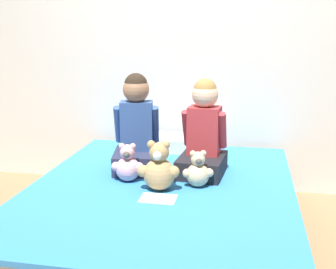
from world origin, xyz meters
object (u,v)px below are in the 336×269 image
(teddy_bear_held_by_left_child, at_px, (128,165))
(sign_card, at_px, (158,199))
(child_on_right, at_px, (203,135))
(pillow_at_headboard, at_px, (182,143))
(bed, at_px, (162,215))
(teddy_bear_held_by_right_child, at_px, (198,171))
(teddy_bear_between_children, at_px, (159,169))
(child_on_left, at_px, (137,130))

(teddy_bear_held_by_left_child, bearing_deg, sign_card, -52.56)
(child_on_right, xyz_separation_m, pillow_at_headboard, (-0.23, 0.53, -0.21))
(bed, bearing_deg, teddy_bear_held_by_left_child, 169.26)
(teddy_bear_held_by_right_child, distance_m, teddy_bear_between_children, 0.25)
(pillow_at_headboard, distance_m, sign_card, 1.05)
(child_on_right, xyz_separation_m, teddy_bear_held_by_right_child, (-0.00, -0.27, -0.17))
(teddy_bear_between_children, height_order, sign_card, teddy_bear_between_children)
(child_on_left, distance_m, teddy_bear_between_children, 0.46)
(child_on_right, bearing_deg, teddy_bear_held_by_left_child, -145.64)
(pillow_at_headboard, relative_size, sign_card, 2.60)
(child_on_right, distance_m, teddy_bear_between_children, 0.46)
(child_on_right, height_order, teddy_bear_held_by_left_child, child_on_right)
(teddy_bear_held_by_right_child, bearing_deg, pillow_at_headboard, 91.10)
(child_on_left, bearing_deg, bed, -61.92)
(bed, bearing_deg, child_on_left, 128.82)
(teddy_bear_held_by_right_child, bearing_deg, bed, 173.11)
(child_on_right, height_order, sign_card, child_on_right)
(bed, xyz_separation_m, sign_card, (0.03, -0.22, 0.20))
(bed, xyz_separation_m, pillow_at_headboard, (0.00, 0.83, 0.26))
(bed, bearing_deg, teddy_bear_between_children, -93.03)
(bed, xyz_separation_m, teddy_bear_held_by_left_child, (-0.23, 0.04, 0.31))
(child_on_left, xyz_separation_m, teddy_bear_held_by_right_child, (0.47, -0.27, -0.19))
(child_on_right, bearing_deg, pillow_at_headboard, 118.61)
(child_on_right, bearing_deg, sign_card, -106.08)
(child_on_right, height_order, teddy_bear_held_by_right_child, child_on_right)
(child_on_left, height_order, teddy_bear_held_by_left_child, child_on_left)
(child_on_left, bearing_deg, child_on_right, -10.36)
(teddy_bear_held_by_left_child, bearing_deg, teddy_bear_between_children, -33.66)
(teddy_bear_between_children, bearing_deg, teddy_bear_held_by_left_child, 147.36)
(child_on_left, relative_size, teddy_bear_held_by_left_child, 2.66)
(teddy_bear_held_by_left_child, bearing_deg, bed, -17.95)
(child_on_right, xyz_separation_m, teddy_bear_between_children, (-0.23, -0.37, -0.14))
(teddy_bear_between_children, distance_m, sign_card, 0.20)
(teddy_bear_between_children, bearing_deg, child_on_right, 51.70)
(sign_card, bearing_deg, teddy_bear_held_by_left_child, 134.66)
(teddy_bear_held_by_left_child, bearing_deg, child_on_left, 84.20)
(pillow_at_headboard, bearing_deg, teddy_bear_between_children, -90.23)
(teddy_bear_held_by_right_child, distance_m, sign_card, 0.33)
(bed, relative_size, pillow_at_headboard, 3.72)
(teddy_bear_between_children, distance_m, pillow_at_headboard, 0.90)
(bed, distance_m, teddy_bear_between_children, 0.34)
(teddy_bear_held_by_left_child, distance_m, teddy_bear_held_by_right_child, 0.46)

